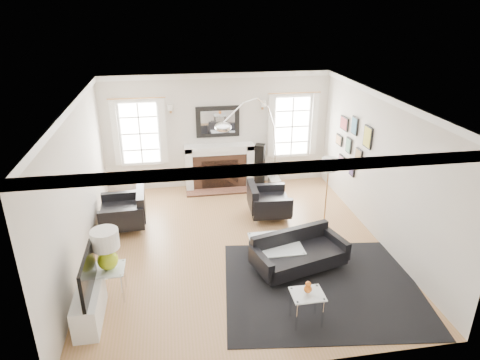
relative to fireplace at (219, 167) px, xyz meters
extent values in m
plane|color=#A07543|center=(0.00, -2.79, -0.54)|extent=(6.00, 6.00, 0.00)
cube|color=beige|center=(0.00, 0.21, 0.86)|extent=(5.50, 0.04, 2.80)
cube|color=beige|center=(0.00, -5.79, 0.86)|extent=(5.50, 0.04, 2.80)
cube|color=beige|center=(-2.75, -2.79, 0.86)|extent=(0.04, 6.00, 2.80)
cube|color=beige|center=(2.75, -2.79, 0.86)|extent=(0.04, 6.00, 2.80)
cube|color=white|center=(0.00, -2.79, 2.26)|extent=(5.50, 6.00, 0.02)
cube|color=white|center=(0.00, -2.79, 2.20)|extent=(5.50, 6.00, 0.12)
cube|color=white|center=(-0.75, 0.01, 0.01)|extent=(0.18, 0.38, 1.10)
cube|color=white|center=(0.75, 0.01, 0.01)|extent=(0.18, 0.38, 1.10)
cube|color=white|center=(0.00, 0.01, 0.51)|extent=(1.70, 0.38, 0.12)
cube|color=white|center=(0.00, 0.01, 0.41)|extent=(1.50, 0.34, 0.10)
cube|color=brown|center=(0.00, 0.03, -0.09)|extent=(1.30, 0.30, 0.90)
cube|color=black|center=(0.00, -0.07, -0.16)|extent=(0.90, 0.10, 0.76)
cube|color=brown|center=(0.00, -0.24, -0.52)|extent=(1.70, 0.50, 0.04)
cube|color=black|center=(0.00, 0.17, 1.11)|extent=(1.05, 0.06, 0.75)
cube|color=white|center=(0.00, 0.13, 1.11)|extent=(0.82, 0.02, 0.55)
cube|color=white|center=(-1.85, 0.18, 0.91)|extent=(1.00, 0.05, 1.60)
cube|color=white|center=(-1.85, 0.15, 0.91)|extent=(0.84, 0.02, 1.44)
cube|color=white|center=(-2.40, 0.08, 0.96)|extent=(0.14, 0.05, 1.55)
cube|color=white|center=(-1.30, 0.08, 0.96)|extent=(0.14, 0.05, 1.55)
cube|color=white|center=(1.85, 0.18, 0.91)|extent=(1.00, 0.05, 1.60)
cube|color=white|center=(1.85, 0.15, 0.91)|extent=(0.84, 0.02, 1.44)
cube|color=white|center=(1.30, 0.08, 0.96)|extent=(0.14, 0.05, 1.55)
cube|color=white|center=(2.40, 0.08, 0.96)|extent=(0.14, 0.05, 1.55)
cube|color=black|center=(2.72, -2.19, 1.31)|extent=(0.03, 0.34, 0.44)
cube|color=gold|center=(2.70, -2.19, 1.31)|extent=(0.01, 0.29, 0.39)
cube|color=black|center=(2.72, -1.54, 1.36)|extent=(0.03, 0.28, 0.38)
cube|color=teal|center=(2.70, -1.54, 1.36)|extent=(0.01, 0.23, 0.33)
cube|color=black|center=(2.72, -0.99, 1.26)|extent=(0.03, 0.40, 0.30)
cube|color=#A83338|center=(2.70, -0.99, 1.26)|extent=(0.01, 0.35, 0.25)
cube|color=black|center=(2.72, -1.89, 0.81)|extent=(0.03, 0.30, 0.30)
cube|color=olive|center=(2.70, -1.89, 0.81)|extent=(0.01, 0.25, 0.25)
cube|color=black|center=(2.72, -1.34, 0.86)|extent=(0.03, 0.26, 0.34)
cube|color=#4B7E63|center=(2.70, -1.34, 0.86)|extent=(0.01, 0.21, 0.29)
cube|color=black|center=(2.72, -0.79, 0.81)|extent=(0.03, 0.32, 0.24)
cube|color=tan|center=(2.70, -0.79, 0.81)|extent=(0.01, 0.27, 0.19)
cube|color=black|center=(2.72, -1.64, 0.41)|extent=(0.03, 0.24, 0.30)
cube|color=#453366|center=(2.70, -1.64, 0.41)|extent=(0.01, 0.19, 0.25)
cube|color=black|center=(2.72, -1.04, 0.41)|extent=(0.03, 0.28, 0.22)
cube|color=#AE657C|center=(2.70, -1.04, 0.41)|extent=(0.01, 0.23, 0.17)
cube|color=white|center=(-2.45, -4.49, -0.29)|extent=(0.35, 1.00, 0.50)
cube|color=black|center=(-2.40, -4.49, 0.26)|extent=(0.05, 1.00, 0.58)
cube|color=black|center=(1.18, -4.29, -0.54)|extent=(3.46, 3.00, 0.01)
cube|color=black|center=(0.94, -3.75, -0.30)|extent=(1.67, 1.11, 0.26)
cube|color=black|center=(0.85, -3.44, -0.12)|extent=(1.51, 0.53, 0.43)
cube|color=black|center=(0.22, -3.95, -0.20)|extent=(0.31, 0.73, 0.32)
cube|color=black|center=(1.66, -3.55, -0.20)|extent=(0.31, 0.73, 0.32)
cube|color=black|center=(-2.20, -1.76, -0.24)|extent=(0.90, 0.90, 0.32)
cube|color=black|center=(-1.81, -1.74, -0.01)|extent=(0.19, 0.87, 0.54)
cube|color=black|center=(-2.22, -1.33, -0.11)|extent=(0.86, 0.17, 0.41)
cube|color=black|center=(-2.18, -2.19, -0.11)|extent=(0.86, 0.17, 0.41)
cube|color=black|center=(0.87, -1.75, -0.26)|extent=(0.85, 0.85, 0.31)
cube|color=black|center=(0.50, -1.74, -0.03)|extent=(0.18, 0.82, 0.51)
cube|color=black|center=(0.85, -2.16, -0.14)|extent=(0.82, 0.16, 0.39)
cube|color=black|center=(0.89, -1.35, -0.14)|extent=(0.82, 0.16, 0.39)
cube|color=silver|center=(0.59, -3.45, -0.17)|extent=(0.87, 0.87, 0.02)
cylinder|color=silver|center=(0.19, -3.84, -0.35)|extent=(0.04, 0.04, 0.39)
cylinder|color=silver|center=(0.98, -3.84, -0.35)|extent=(0.04, 0.04, 0.39)
cylinder|color=silver|center=(0.19, -3.05, -0.35)|extent=(0.04, 0.04, 0.39)
cylinder|color=silver|center=(0.98, -3.05, -0.35)|extent=(0.04, 0.04, 0.39)
cube|color=silver|center=(-2.20, -3.97, -0.04)|extent=(0.47, 0.47, 0.02)
cylinder|color=silver|center=(-2.39, -4.16, -0.28)|extent=(0.04, 0.04, 0.52)
cylinder|color=silver|center=(-2.01, -4.16, -0.28)|extent=(0.04, 0.04, 0.52)
cylinder|color=silver|center=(-2.39, -3.77, -0.28)|extent=(0.04, 0.04, 0.52)
cylinder|color=silver|center=(-2.01, -3.77, -0.28)|extent=(0.04, 0.04, 0.52)
cube|color=silver|center=(0.65, -5.05, -0.04)|extent=(0.46, 0.39, 0.02)
cylinder|color=silver|center=(0.46, -5.21, -0.29)|extent=(0.04, 0.04, 0.51)
cylinder|color=silver|center=(0.85, -5.21, -0.29)|extent=(0.04, 0.04, 0.51)
cylinder|color=silver|center=(0.46, -4.90, -0.29)|extent=(0.04, 0.04, 0.51)
cylinder|color=silver|center=(0.85, -4.90, -0.29)|extent=(0.04, 0.04, 0.51)
sphere|color=#ABCA19|center=(-2.20, -3.97, 0.13)|extent=(0.32, 0.32, 0.32)
cylinder|color=#ABCA19|center=(-2.20, -3.97, 0.29)|extent=(0.04, 0.04, 0.13)
cylinder|color=white|center=(-2.20, -3.97, 0.50)|extent=(0.42, 0.42, 0.29)
sphere|color=orange|center=(0.65, -5.05, 0.05)|extent=(0.12, 0.12, 0.12)
sphere|color=orange|center=(0.65, -5.05, 0.13)|extent=(0.08, 0.08, 0.08)
cube|color=silver|center=(1.37, -0.14, -0.44)|extent=(0.26, 0.41, 0.21)
ellipsoid|color=silver|center=(-0.07, -1.37, 1.41)|extent=(0.35, 0.35, 0.21)
cylinder|color=#B97C40|center=(1.89, -2.35, -0.53)|extent=(0.19, 0.19, 0.03)
cylinder|color=#B97C40|center=(1.89, -2.35, 0.12)|extent=(0.02, 0.02, 1.33)
cylinder|color=white|center=(1.89, -2.35, 0.84)|extent=(0.30, 0.30, 0.25)
cube|color=black|center=(0.99, -0.14, 0.02)|extent=(0.29, 0.29, 1.12)
camera|label=1|loc=(-1.10, -9.78, 3.82)|focal=32.00mm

